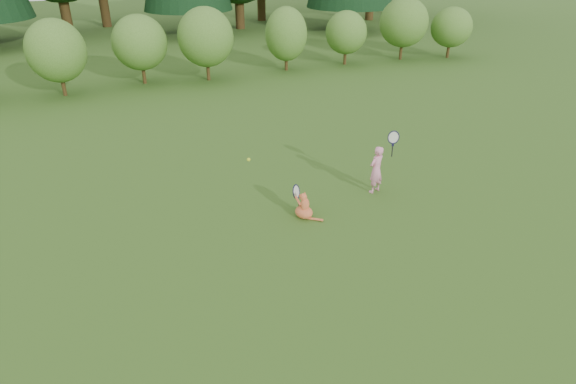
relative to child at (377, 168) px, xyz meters
name	(u,v)px	position (x,y,z in m)	size (l,w,h in m)	color
ground	(293,245)	(-2.54, -1.39, -0.57)	(100.00, 100.00, 0.00)	#2A5417
shrub_row	(174,46)	(-2.54, 11.61, 0.83)	(28.00, 3.00, 2.80)	#3D6820
child	(377,168)	(0.00, 0.00, 0.00)	(0.64, 0.40, 1.64)	pink
cat	(304,204)	(-1.95, -0.48, -0.29)	(0.56, 0.83, 0.76)	#C04624
tennis_ball	(249,160)	(-2.91, 0.12, 0.62)	(0.07, 0.07, 0.07)	yellow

